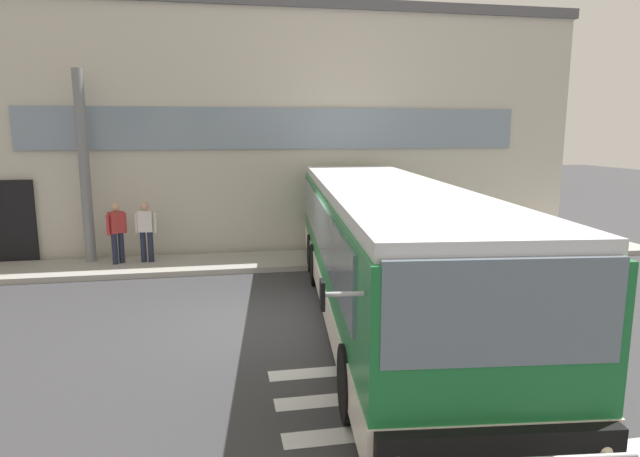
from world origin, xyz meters
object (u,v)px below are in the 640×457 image
Objects in this scene: bus_main_foreground at (385,253)px; entry_support_column at (84,168)px; passenger_near_column at (117,230)px; passenger_by_doorway at (146,229)px.

entry_support_column is at bearing 140.81° from bus_main_foreground.
passenger_by_doorway is at bearing 3.38° from passenger_near_column.
entry_support_column reaches higher than passenger_by_doorway.
bus_main_foreground is 7.34m from passenger_by_doorway.
bus_main_foreground is (6.77, -5.52, -1.41)m from entry_support_column.
passenger_by_doorway is (1.55, -0.36, -1.67)m from entry_support_column.
entry_support_column is 3.10× the size of passenger_by_doorway.
passenger_near_column is at bearing -176.62° from passenger_by_doorway.
passenger_by_doorway is (-5.21, 5.16, -0.26)m from bus_main_foreground.
entry_support_column reaches higher than bus_main_foreground.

